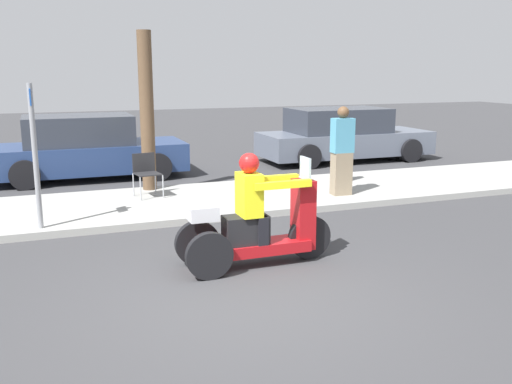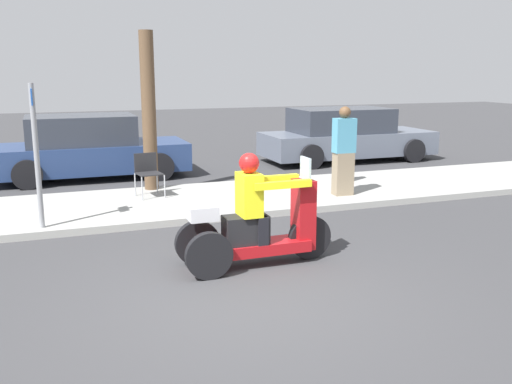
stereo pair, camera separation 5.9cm
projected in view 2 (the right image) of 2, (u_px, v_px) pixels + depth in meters
ground_plane at (249, 298)px, 6.41m from camera, size 60.00×60.00×0.00m
sidewalk_strip at (166, 204)px, 10.61m from camera, size 28.00×2.80×0.12m
motorcycle_trike at (256, 225)px, 7.38m from camera, size 2.08×0.66×1.49m
spectator_far_back at (344, 153)px, 10.92m from camera, size 0.41×0.26×1.71m
spectator_near_curb at (347, 161)px, 12.30m from camera, size 0.25×0.17×0.95m
folding_chair_set_back at (148, 170)px, 10.89m from camera, size 0.52×0.52×0.82m
parked_car_lot_left at (89, 149)px, 13.27m from camera, size 4.36×1.95×1.47m
parked_car_lot_right at (345, 136)px, 15.79m from camera, size 4.76×2.01×1.46m
tree_trunk at (149, 112)px, 11.30m from camera, size 0.28×0.28×3.13m
street_sign at (36, 151)px, 8.56m from camera, size 0.08×0.36×2.20m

